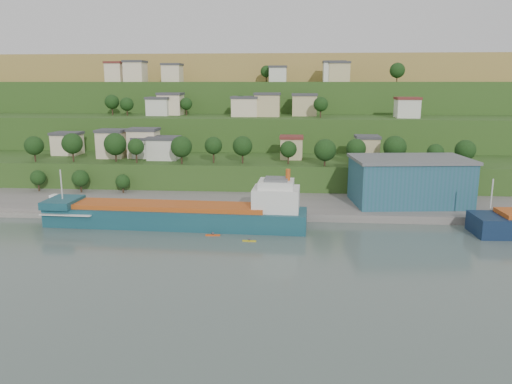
# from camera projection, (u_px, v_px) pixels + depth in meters

# --- Properties ---
(ground) EXTENTS (500.00, 500.00, 0.00)m
(ground) POSITION_uv_depth(u_px,v_px,m) (225.00, 238.00, 113.88)
(ground) COLOR #4A5A54
(ground) RESTS_ON ground
(quay) EXTENTS (220.00, 26.00, 4.00)m
(quay) POSITION_uv_depth(u_px,v_px,m) (309.00, 209.00, 139.62)
(quay) COLOR slate
(quay) RESTS_ON ground
(pebble_beach) EXTENTS (40.00, 18.00, 2.40)m
(pebble_beach) POSITION_uv_depth(u_px,v_px,m) (41.00, 209.00, 139.51)
(pebble_beach) COLOR slate
(pebble_beach) RESTS_ON ground
(hillside) EXTENTS (360.00, 211.22, 96.00)m
(hillside) POSITION_uv_depth(u_px,v_px,m) (267.00, 146.00, 278.14)
(hillside) COLOR #284719
(hillside) RESTS_ON ground
(cargo_ship_near) EXTENTS (64.64, 12.57, 16.53)m
(cargo_ship_near) POSITION_uv_depth(u_px,v_px,m) (184.00, 216.00, 122.62)
(cargo_ship_near) COLOR #143D4C
(cargo_ship_near) RESTS_ON ground
(warehouse) EXTENTS (32.89, 22.28, 12.80)m
(warehouse) POSITION_uv_depth(u_px,v_px,m) (409.00, 181.00, 136.70)
(warehouse) COLOR #205361
(warehouse) RESTS_ON quay
(caravan) EXTENTS (5.97, 3.14, 2.66)m
(caravan) POSITION_uv_depth(u_px,v_px,m) (61.00, 200.00, 140.24)
(caravan) COLOR white
(caravan) RESTS_ON pebble_beach
(dinghy) EXTENTS (3.78, 2.42, 0.71)m
(dinghy) POSITION_uv_depth(u_px,v_px,m) (71.00, 210.00, 132.76)
(dinghy) COLOR silver
(dinghy) RESTS_ON pebble_beach
(kayak_orange) EXTENTS (3.43, 0.79, 0.85)m
(kayak_orange) POSITION_uv_depth(u_px,v_px,m) (213.00, 235.00, 115.57)
(kayak_orange) COLOR #D54712
(kayak_orange) RESTS_ON ground
(kayak_yellow) EXTENTS (3.08, 0.59, 0.77)m
(kayak_yellow) POSITION_uv_depth(u_px,v_px,m) (249.00, 240.00, 111.42)
(kayak_yellow) COLOR gold
(kayak_yellow) RESTS_ON ground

